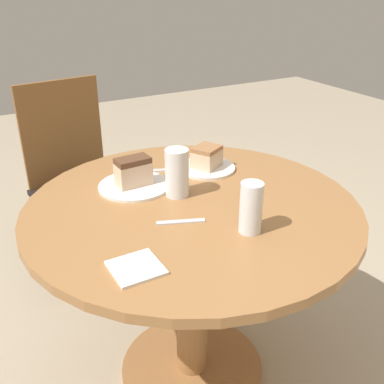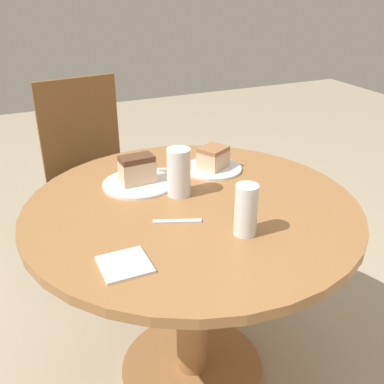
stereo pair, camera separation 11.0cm
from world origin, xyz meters
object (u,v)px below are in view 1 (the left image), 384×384
chair (77,179)px  plate_far (206,168)px  cake_slice_near (133,172)px  cake_slice_far (207,157)px  glass_water (251,210)px  plate_near (134,186)px  glass_lemonade (177,176)px

chair → plate_far: size_ratio=4.40×
cake_slice_near → cake_slice_far: (0.30, 0.01, -0.01)m
plate_far → glass_water: bearing=-105.3°
cake_slice_far → glass_water: (-0.12, -0.44, 0.02)m
cake_slice_near → glass_water: size_ratio=0.80×
plate_near → glass_water: 0.47m
plate_far → cake_slice_near: bearing=-177.2°
chair → plate_far: chair is taller
chair → cake_slice_far: size_ratio=7.36×
chair → glass_water: bearing=-87.3°
plate_far → cake_slice_near: size_ratio=1.79×
glass_lemonade → glass_water: glass_lemonade is taller
plate_near → glass_lemonade: 0.17m
chair → glass_lemonade: 0.90m
plate_far → cake_slice_far: bearing=90.0°
plate_near → glass_water: size_ratio=1.63×
glass_water → glass_lemonade: bearing=103.5°
chair → cake_slice_near: 0.78m
plate_near → cake_slice_far: 0.30m
cake_slice_far → plate_near: bearing=-177.2°
cake_slice_far → cake_slice_near: bearing=-177.2°
cake_slice_far → glass_water: bearing=-105.3°
chair → glass_lemonade: size_ratio=5.91×
plate_near → cake_slice_far: cake_slice_far is taller
chair → plate_far: 0.81m
chair → glass_lemonade: bearing=-88.7°
chair → cake_slice_far: chair is taller
plate_near → glass_lemonade: bearing=-50.7°
plate_far → glass_lemonade: bearing=-144.5°
cake_slice_near → glass_water: bearing=-67.8°
chair → plate_near: size_ratio=3.86×
plate_near → glass_water: (0.17, -0.43, 0.06)m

